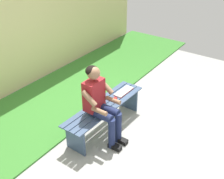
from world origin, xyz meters
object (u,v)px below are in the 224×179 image
apple (115,99)px  person_seated (100,102)px  book_open (124,92)px  bench_near (105,110)px

apple → person_seated: bearing=3.4°
apple → book_open: (-0.32, -0.04, -0.03)m
book_open → bench_near: bearing=-2.7°
person_seated → book_open: (-0.76, -0.06, -0.22)m
apple → book_open: bearing=-173.5°
person_seated → apple: 0.49m
bench_near → book_open: (-0.52, 0.04, 0.13)m
person_seated → bench_near: bearing=-157.3°
bench_near → apple: (-0.20, 0.08, 0.15)m
bench_near → person_seated: bearing=22.7°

